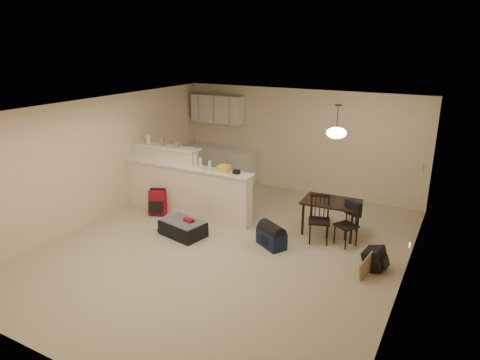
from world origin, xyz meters
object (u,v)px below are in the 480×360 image
Objects in this scene: dining_table at (331,205)px; suitcase at (183,228)px; navy_duffel at (271,238)px; pendant_lamp at (336,132)px; dining_chair_near at (319,220)px; red_backpack at (158,202)px; black_daypack at (375,259)px; dining_chair_far at (346,224)px.

dining_table is 1.32× the size of suitcase.
suitcase is 1.48× the size of navy_duffel.
pendant_lamp is at bearing -137.90° from dining_table.
suitcase is at bearing -176.33° from dining_chair_near.
dining_chair_near is at bearing 71.49° from navy_duffel.
pendant_lamp is at bearing -9.74° from red_backpack.
dining_chair_near is 1.27m from black_daypack.
dining_chair_near reaches higher than red_backpack.
dining_table is 1.37× the size of dining_chair_far.
dining_chair_near is 3.49m from red_backpack.
dining_table is at bearing 55.51° from black_daypack.
suitcase is 2.16× the size of black_daypack.
dining_table reaches higher than red_backpack.
dining_chair_far is 1.38m from navy_duffel.
pendant_lamp is at bearing 42.29° from suitcase.
dining_table is 0.56m from dining_chair_far.
navy_duffel reaches higher than suitcase.
dining_table is 2.08× the size of red_backpack.
pendant_lamp is 1.60× the size of black_daypack.
dining_chair_near is 0.49m from dining_chair_far.
red_backpack is at bearing -143.67° from dining_chair_far.
dining_chair_far reaches higher than dining_table.
suitcase is (-2.84, -1.10, -0.26)m from dining_chair_far.
black_daypack is (1.06, -0.96, -0.41)m from dining_table.
dining_chair_far is (0.47, 0.11, -0.04)m from dining_chair_near.
dining_chair_far is 0.93m from black_daypack.
pendant_lamp is at bearing 61.64° from dining_chair_near.
black_daypack is at bearing -42.34° from pendant_lamp.
dining_chair_near reaches higher than suitcase.
red_backpack is 4.60m from black_daypack.
dining_table is 1.49m from black_daypack.
suitcase is 1.72m from navy_duffel.
dining_chair_near is (-0.08, -0.46, -1.55)m from pendant_lamp.
dining_chair_far is (0.40, -0.34, -1.59)m from pendant_lamp.
suitcase is at bearing 105.62° from black_daypack.
black_daypack reaches higher than navy_duffel.
suitcase is 1.27m from red_backpack.
navy_duffel is (-1.16, -0.71, -0.25)m from dining_chair_far.
dining_table is 1.25× the size of dining_chair_near.
navy_duffel is 1.82m from black_daypack.
black_daypack is at bearing -45.24° from dining_table.
dining_chair_near is at bearing 73.75° from black_daypack.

